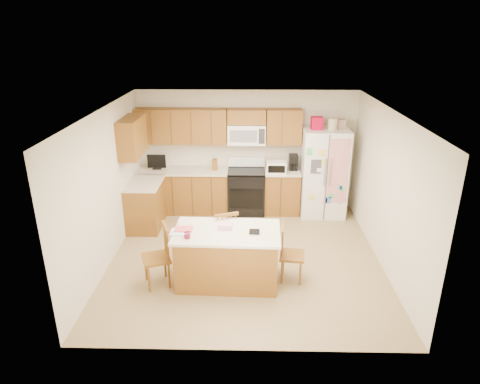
{
  "coord_description": "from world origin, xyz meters",
  "views": [
    {
      "loc": [
        0.05,
        -6.4,
        3.71
      ],
      "look_at": [
        -0.1,
        0.35,
        1.06
      ],
      "focal_mm": 32.0,
      "sensor_mm": 36.0,
      "label": 1
    }
  ],
  "objects_px": {
    "refrigerator": "(323,172)",
    "windsor_chair_back": "(224,238)",
    "windsor_chair_right": "(291,255)",
    "windsor_chair_left": "(158,257)",
    "island": "(227,256)",
    "stove": "(246,190)"
  },
  "relations": [
    {
      "from": "windsor_chair_left",
      "to": "windsor_chair_right",
      "type": "bearing_deg",
      "value": 5.3
    },
    {
      "from": "refrigerator",
      "to": "windsor_chair_right",
      "type": "height_order",
      "value": "refrigerator"
    },
    {
      "from": "windsor_chair_left",
      "to": "island",
      "type": "bearing_deg",
      "value": 5.7
    },
    {
      "from": "windsor_chair_left",
      "to": "windsor_chair_back",
      "type": "distance_m",
      "value": 1.17
    },
    {
      "from": "island",
      "to": "windsor_chair_back",
      "type": "relative_size",
      "value": 1.71
    },
    {
      "from": "refrigerator",
      "to": "windsor_chair_back",
      "type": "xyz_separation_m",
      "value": [
        -1.91,
        -2.04,
        -0.47
      ]
    },
    {
      "from": "island",
      "to": "refrigerator",
      "type": "bearing_deg",
      "value": 54.76
    },
    {
      "from": "island",
      "to": "windsor_chair_right",
      "type": "bearing_deg",
      "value": 4.88
    },
    {
      "from": "stove",
      "to": "island",
      "type": "xyz_separation_m",
      "value": [
        -0.27,
        -2.66,
        -0.04
      ]
    },
    {
      "from": "refrigerator",
      "to": "island",
      "type": "height_order",
      "value": "refrigerator"
    },
    {
      "from": "windsor_chair_left",
      "to": "windsor_chair_back",
      "type": "xyz_separation_m",
      "value": [
        0.96,
        0.66,
        -0.01
      ]
    },
    {
      "from": "island",
      "to": "windsor_chair_back",
      "type": "height_order",
      "value": "same"
    },
    {
      "from": "stove",
      "to": "windsor_chair_back",
      "type": "distance_m",
      "value": 2.13
    },
    {
      "from": "stove",
      "to": "windsor_chair_back",
      "type": "relative_size",
      "value": 1.19
    },
    {
      "from": "refrigerator",
      "to": "windsor_chair_right",
      "type": "relative_size",
      "value": 2.28
    },
    {
      "from": "refrigerator",
      "to": "windsor_chair_back",
      "type": "distance_m",
      "value": 2.84
    },
    {
      "from": "windsor_chair_left",
      "to": "windsor_chair_right",
      "type": "xyz_separation_m",
      "value": [
        2.0,
        0.19,
        -0.03
      ]
    },
    {
      "from": "refrigerator",
      "to": "windsor_chair_left",
      "type": "height_order",
      "value": "refrigerator"
    },
    {
      "from": "island",
      "to": "windsor_chair_left",
      "type": "relative_size",
      "value": 1.69
    },
    {
      "from": "windsor_chair_right",
      "to": "refrigerator",
      "type": "bearing_deg",
      "value": 70.98
    },
    {
      "from": "stove",
      "to": "island",
      "type": "distance_m",
      "value": 2.68
    },
    {
      "from": "stove",
      "to": "windsor_chair_right",
      "type": "bearing_deg",
      "value": -74.79
    }
  ]
}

